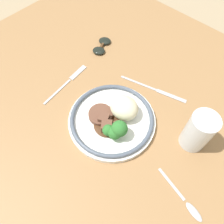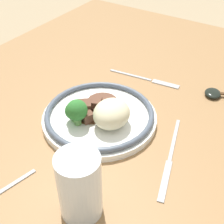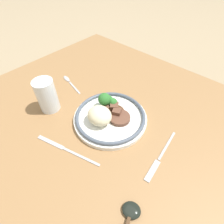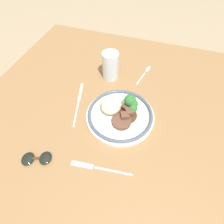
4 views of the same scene
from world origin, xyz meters
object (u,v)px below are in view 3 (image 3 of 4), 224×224
at_px(juice_glass, 47,97).
at_px(fork, 159,159).
at_px(plate, 109,115).
at_px(sunglasses, 128,223).
at_px(knife, 65,149).
at_px(spoon, 68,81).

relative_size(juice_glass, fork, 0.62).
xyz_separation_m(plate, sunglasses, (-0.24, 0.20, -0.01)).
xyz_separation_m(juice_glass, knife, (-0.18, 0.07, -0.05)).
bearing_deg(sunglasses, spoon, -45.77).
height_order(fork, sunglasses, sunglasses).
bearing_deg(fork, juice_glass, -84.77).
distance_m(plate, knife, 0.18).
height_order(juice_glass, knife, juice_glass).
bearing_deg(sunglasses, plate, -60.28).
bearing_deg(knife, plate, -111.42).
height_order(spoon, sunglasses, sunglasses).
bearing_deg(plate, sunglasses, 140.39).
bearing_deg(fork, sunglasses, 3.25).
relative_size(fork, knife, 0.90).
xyz_separation_m(juice_glass, sunglasses, (-0.44, 0.10, -0.05)).
bearing_deg(fork, spoon, -103.62).
bearing_deg(juice_glass, sunglasses, 167.31).
relative_size(fork, sunglasses, 1.87).
relative_size(knife, sunglasses, 2.09).
bearing_deg(knife, sunglasses, 158.91).
height_order(plate, spoon, plate).
bearing_deg(knife, fork, -160.72).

